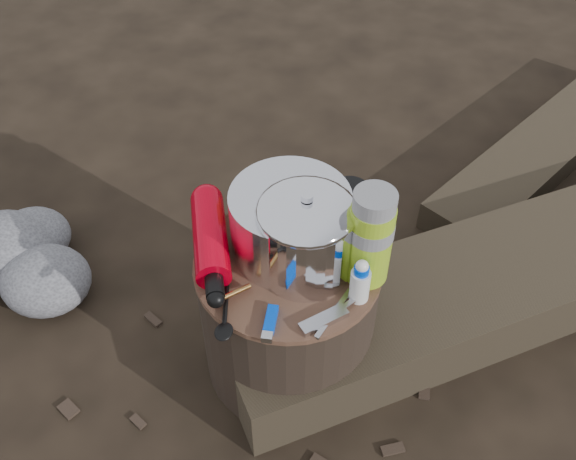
% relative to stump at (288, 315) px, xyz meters
% --- Properties ---
extents(ground, '(60.00, 60.00, 0.00)m').
position_rel_stump_xyz_m(ground, '(0.00, 0.00, -0.19)').
color(ground, black).
rests_on(ground, ground).
extents(stump, '(0.41, 0.41, 0.38)m').
position_rel_stump_xyz_m(stump, '(0.00, 0.00, 0.00)').
color(stump, black).
rests_on(stump, ground).
extents(log_main, '(1.87, 1.45, 0.17)m').
position_rel_stump_xyz_m(log_main, '(0.72, 0.45, -0.10)').
color(log_main, '#31281D').
rests_on(log_main, ground).
extents(log_small, '(0.82, 1.11, 0.10)m').
position_rel_stump_xyz_m(log_small, '(0.69, 0.99, -0.14)').
color(log_small, '#31281D').
rests_on(log_small, ground).
extents(foil_windscreen, '(0.26, 0.26, 0.16)m').
position_rel_stump_xyz_m(foil_windscreen, '(-0.01, 0.04, 0.27)').
color(foil_windscreen, silver).
rests_on(foil_windscreen, stump).
extents(camping_pot, '(0.20, 0.20, 0.20)m').
position_rel_stump_xyz_m(camping_pot, '(0.04, -0.00, 0.29)').
color(camping_pot, silver).
rests_on(camping_pot, stump).
extents(fuel_bottle, '(0.18, 0.32, 0.08)m').
position_rel_stump_xyz_m(fuel_bottle, '(-0.17, 0.00, 0.23)').
color(fuel_bottle, red).
rests_on(fuel_bottle, stump).
extents(thermos, '(0.09, 0.09, 0.23)m').
position_rel_stump_xyz_m(thermos, '(0.17, 0.00, 0.30)').
color(thermos, '#92BC1F').
rests_on(thermos, stump).
extents(travel_mug, '(0.08, 0.08, 0.12)m').
position_rel_stump_xyz_m(travel_mug, '(0.11, 0.14, 0.25)').
color(travel_mug, black).
rests_on(travel_mug, stump).
extents(stuff_sack, '(0.15, 0.12, 0.10)m').
position_rel_stump_xyz_m(stuff_sack, '(-0.08, 0.15, 0.24)').
color(stuff_sack, yellow).
rests_on(stuff_sack, stump).
extents(food_pouch, '(0.10, 0.03, 0.13)m').
position_rel_stump_xyz_m(food_pouch, '(-0.02, 0.17, 0.25)').
color(food_pouch, '#172049').
rests_on(food_pouch, stump).
extents(lighter, '(0.03, 0.09, 0.02)m').
position_rel_stump_xyz_m(lighter, '(0.00, -0.16, 0.20)').
color(lighter, '#003ED5').
rests_on(lighter, stump).
extents(multitool, '(0.10, 0.09, 0.01)m').
position_rel_stump_xyz_m(multitool, '(0.10, -0.14, 0.20)').
color(multitool, silver).
rests_on(multitool, stump).
extents(pot_grabber, '(0.10, 0.14, 0.01)m').
position_rel_stump_xyz_m(pot_grabber, '(0.12, -0.12, 0.20)').
color(pot_grabber, silver).
rests_on(pot_grabber, stump).
extents(spork, '(0.06, 0.15, 0.01)m').
position_rel_stump_xyz_m(spork, '(-0.10, -0.14, 0.19)').
color(spork, black).
rests_on(spork, stump).
extents(squeeze_bottle, '(0.04, 0.04, 0.10)m').
position_rel_stump_xyz_m(squeeze_bottle, '(0.16, -0.06, 0.24)').
color(squeeze_bottle, silver).
rests_on(squeeze_bottle, stump).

